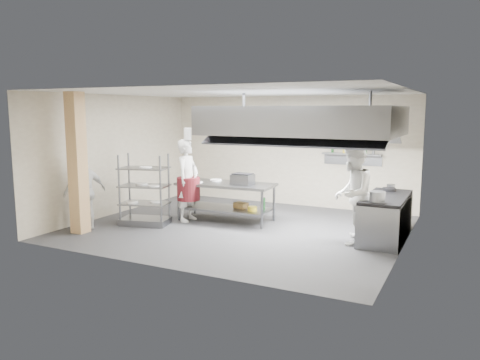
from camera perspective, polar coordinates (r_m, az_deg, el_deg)
The scene contains 23 objects.
floor at distance 10.58m, azimuth -0.02°, elevation -5.82°, with size 7.00×7.00×0.00m, color #2F2F31.
ceiling at distance 10.25m, azimuth -0.02°, elevation 10.65°, with size 7.00×7.00×0.00m, color silver.
wall_back at distance 13.05m, azimuth 5.87°, elevation 3.56°, with size 7.00×7.00×0.00m, color #B3A78E.
wall_left at distance 12.27m, azimuth -14.84°, elevation 3.00°, with size 6.00×6.00×0.00m, color #B3A78E.
wall_right at distance 9.30m, azimuth 19.66°, elevation 1.11°, with size 6.00×6.00×0.00m, color #B3A78E.
column at distance 10.48m, azimuth -19.20°, elevation 1.92°, with size 0.30×0.30×3.00m, color #E2B174.
exhaust_hood at distance 10.12m, azimuth 7.66°, elevation 7.20°, with size 4.00×2.50×0.60m, color slate.
hood_strip_a at distance 10.45m, azimuth 2.93°, elevation 5.55°, with size 1.60×0.12×0.04m, color white.
hood_strip_b at distance 9.88m, azimuth 12.59°, elevation 5.18°, with size 1.60×0.12×0.04m, color white.
wall_shelf at distance 12.38m, azimuth 13.44°, elevation 3.10°, with size 1.50×0.28×0.04m, color slate.
island at distance 11.14m, azimuth -1.72°, elevation -2.68°, with size 2.30×0.96×0.91m, color gray, non-canonical shape.
island_worktop at distance 11.07m, azimuth -1.73°, elevation -0.52°, with size 2.30×0.96×0.06m, color slate.
island_undershelf at distance 11.17m, azimuth -1.72°, elevation -3.46°, with size 2.11×0.86×0.04m, color slate.
pass_rack at distance 10.93m, azimuth -11.57°, elevation -1.17°, with size 1.09×0.63×1.63m, color gray, non-canonical shape.
cooking_range at distance 10.03m, azimuth 17.32°, elevation -4.54°, with size 0.80×2.00×0.84m, color gray.
range_top at distance 9.94m, azimuth 17.43°, elevation -2.01°, with size 0.78×1.96×0.06m, color black.
chef_head at distance 11.12m, azimuth -6.40°, elevation -0.06°, with size 0.71×0.46×1.94m, color white.
chef_line at distance 9.43m, azimuth 13.55°, elevation -1.69°, with size 0.96×0.75×1.97m, color white.
chef_plating at distance 10.83m, azimuth -18.38°, elevation -1.37°, with size 0.98×0.41×1.68m, color white.
griddle at distance 10.84m, azimuth 0.31°, elevation 0.07°, with size 0.48×0.37×0.23m, color gray.
wicker_basket at distance 11.08m, azimuth 0.10°, elevation -3.10°, with size 0.31×0.21×0.14m, color olive.
stockpot at distance 9.20m, azimuth 16.39°, elevation -1.96°, with size 0.29×0.29×0.20m, color slate.
plate_stack at distance 10.98m, azimuth -11.53°, elevation -2.66°, with size 0.28×0.28×0.05m, color white.
Camera 1 is at (4.57, -9.17, 2.62)m, focal length 35.00 mm.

